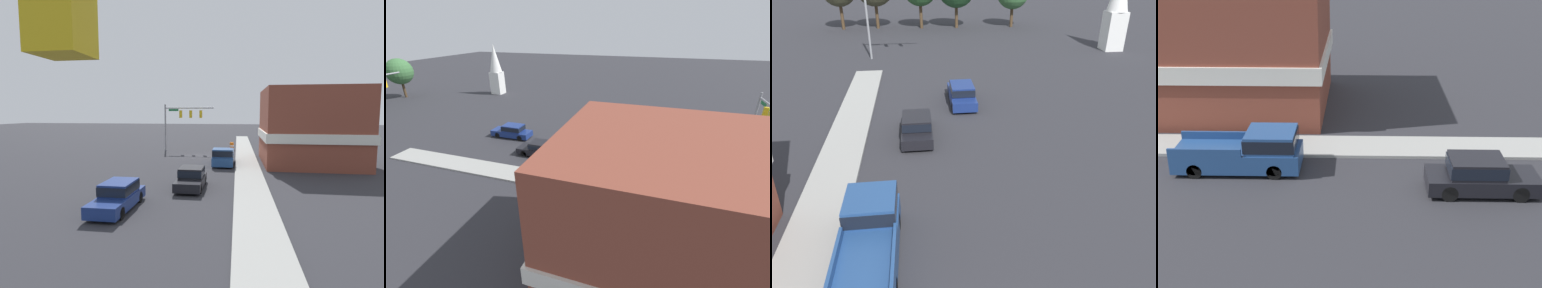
{
  "view_description": "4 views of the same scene",
  "coord_description": "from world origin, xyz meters",
  "views": [
    {
      "loc": [
        -4.63,
        36.78,
        5.49
      ],
      "look_at": [
        -0.54,
        9.67,
        2.54
      ],
      "focal_mm": 28.0,
      "sensor_mm": 36.0,
      "label": 1
    },
    {
      "loc": [
        -23.05,
        4.63,
        12.27
      ],
      "look_at": [
        -1.1,
        11.71,
        1.69
      ],
      "focal_mm": 24.0,
      "sensor_mm": 36.0,
      "label": 2
    },
    {
      "loc": [
        -1.09,
        -5.13,
        10.39
      ],
      "look_at": [
        0.73,
        9.6,
        2.58
      ],
      "focal_mm": 35.0,
      "sensor_mm": 36.0,
      "label": 3
    },
    {
      "loc": [
        17.91,
        11.01,
        10.36
      ],
      "look_at": [
        -0.58,
        10.57,
        2.41
      ],
      "focal_mm": 50.0,
      "sensor_mm": 36.0,
      "label": 4
    }
  ],
  "objects": [
    {
      "name": "car_oncoming",
      "position": [
        1.98,
        21.04,
        0.81
      ],
      "size": [
        1.77,
        4.8,
        1.56
      ],
      "rotation": [
        0.0,
        0.0,
        3.14
      ],
      "color": "black",
      "rests_on": "ground"
    },
    {
      "name": "church_steeple",
      "position": [
        20.83,
        35.55,
        4.89
      ],
      "size": [
        2.28,
        2.28,
        9.35
      ],
      "color": "white",
      "rests_on": "ground"
    },
    {
      "name": "far_signal_assembly",
      "position": [
        -4.09,
        34.81,
        5.56
      ],
      "size": [
        6.48,
        0.49,
        7.76
      ],
      "color": "gray",
      "rests_on": "ground"
    },
    {
      "name": "pickup_truck_parked",
      "position": [
        -3.26,
        6.13,
        0.91
      ],
      "size": [
        2.08,
        5.49,
        1.84
      ],
      "color": "black",
      "rests_on": "ground"
    },
    {
      "name": "car_lead",
      "position": [
        -1.41,
        15.74,
        0.78
      ],
      "size": [
        1.82,
        4.46,
        1.49
      ],
      "color": "black",
      "rests_on": "ground"
    }
  ]
}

